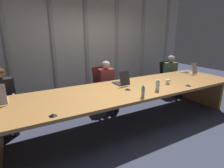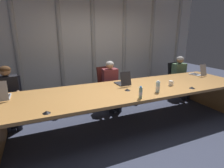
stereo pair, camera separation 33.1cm
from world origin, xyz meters
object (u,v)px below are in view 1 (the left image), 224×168
at_px(person_center, 172,72).
at_px(water_bottle_primary, 143,92).
at_px(conference_mic_middle, 128,89).
at_px(office_chair_left_mid, 105,92).
at_px(laptop_center, 190,71).
at_px(office_chair_center, 168,81).
at_px(person_left_mid, 108,82).
at_px(conference_mic_left_side, 53,115).
at_px(office_chair_left_end, 6,110).
at_px(person_left_end, 3,96).
at_px(conference_mic_right_side, 188,85).
at_px(coffee_mug_near, 168,82).
at_px(laptop_left_mid, 121,82).
at_px(water_bottle_secondary, 157,86).

xyz_separation_m(person_center, water_bottle_primary, (-2.26, -1.42, 0.18)).
bearing_deg(conference_mic_middle, office_chair_left_mid, 86.28).
height_order(laptop_center, office_chair_left_mid, laptop_center).
bearing_deg(office_chair_center, office_chair_left_mid, -98.50).
relative_size(person_left_mid, conference_mic_left_side, 10.49).
distance_m(office_chair_left_end, conference_mic_middle, 2.41).
xyz_separation_m(laptop_center, person_left_end, (-4.34, 0.59, -0.13)).
xyz_separation_m(person_center, conference_mic_right_side, (-1.04, -1.36, 0.10)).
relative_size(laptop_center, person_left_end, 0.33).
bearing_deg(coffee_mug_near, office_chair_left_mid, 126.99).
distance_m(person_center, water_bottle_primary, 2.68).
relative_size(laptop_left_mid, office_chair_left_mid, 0.39).
xyz_separation_m(laptop_left_mid, person_left_mid, (-0.01, 0.59, -0.16)).
bearing_deg(coffee_mug_near, laptop_left_mid, 153.31).
bearing_deg(person_center, conference_mic_left_side, -67.95).
bearing_deg(conference_mic_left_side, laptop_center, 12.53).
bearing_deg(coffee_mug_near, conference_mic_middle, 176.20).
height_order(laptop_center, office_chair_left_end, laptop_center).
distance_m(laptop_left_mid, office_chair_left_end, 2.35).
relative_size(office_chair_center, water_bottle_secondary, 4.36).
bearing_deg(laptop_left_mid, water_bottle_primary, 172.54).
bearing_deg(water_bottle_primary, person_left_mid, 86.80).
height_order(person_left_end, conference_mic_left_side, person_left_end).
distance_m(office_chair_left_end, water_bottle_secondary, 2.97).
xyz_separation_m(laptop_left_mid, water_bottle_secondary, (0.37, -0.68, 0.04)).
xyz_separation_m(laptop_left_mid, water_bottle_primary, (-0.09, -0.83, 0.04)).
bearing_deg(person_center, conference_mic_middle, -65.40).
height_order(office_chair_center, water_bottle_primary, water_bottle_primary).
height_order(laptop_center, conference_mic_middle, laptop_center).
height_order(water_bottle_primary, conference_mic_left_side, water_bottle_primary).
height_order(office_chair_center, conference_mic_left_side, office_chair_center).
height_order(coffee_mug_near, conference_mic_right_side, coffee_mug_near).
relative_size(person_left_mid, conference_mic_right_side, 10.49).
xyz_separation_m(office_chair_left_end, office_chair_left_mid, (2.16, 0.00, 0.02)).
height_order(laptop_center, water_bottle_secondary, laptop_center).
distance_m(office_chair_left_end, office_chair_left_mid, 2.16).
xyz_separation_m(office_chair_left_mid, water_bottle_secondary, (0.39, -1.44, 0.48)).
relative_size(office_chair_left_end, person_left_end, 0.78).
relative_size(coffee_mug_near, conference_mic_middle, 1.19).
height_order(water_bottle_primary, conference_mic_right_side, water_bottle_primary).
height_order(person_left_end, coffee_mug_near, person_left_end).
bearing_deg(conference_mic_left_side, person_left_mid, 42.25).
bearing_deg(laptop_left_mid, conference_mic_middle, 165.18).
xyz_separation_m(laptop_center, office_chair_left_mid, (-2.18, 0.75, -0.44)).
bearing_deg(laptop_center, coffee_mug_near, 104.51).
relative_size(laptop_left_mid, conference_mic_middle, 3.46).
distance_m(person_left_end, coffee_mug_near, 3.24).
distance_m(person_left_end, person_left_mid, 2.16).
distance_m(water_bottle_secondary, coffee_mug_near, 0.57).
relative_size(office_chair_left_mid, coffee_mug_near, 7.56).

